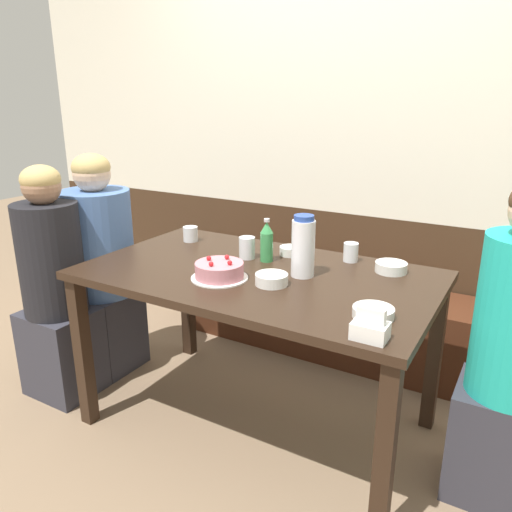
% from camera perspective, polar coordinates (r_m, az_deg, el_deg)
% --- Properties ---
extents(ground_plane, '(12.00, 12.00, 0.00)m').
position_cam_1_polar(ground_plane, '(2.50, 0.16, -18.44)').
color(ground_plane, '#846B51').
extents(back_wall, '(4.80, 0.04, 2.50)m').
position_cam_1_polar(back_wall, '(2.98, 10.62, 13.09)').
color(back_wall, '#3D2819').
rests_on(back_wall, ground_plane).
extents(bench_seat, '(1.82, 0.38, 0.44)m').
position_cam_1_polar(bench_seat, '(3.04, 8.08, -6.83)').
color(bench_seat, '#472314').
rests_on(bench_seat, ground_plane).
extents(dining_table, '(1.50, 0.88, 0.76)m').
position_cam_1_polar(dining_table, '(2.17, 0.18, -3.97)').
color(dining_table, black).
rests_on(dining_table, ground_plane).
extents(birthday_cake, '(0.24, 0.24, 0.09)m').
position_cam_1_polar(birthday_cake, '(2.05, -4.21, -1.69)').
color(birthday_cake, white).
rests_on(birthday_cake, dining_table).
extents(water_pitcher, '(0.10, 0.10, 0.26)m').
position_cam_1_polar(water_pitcher, '(2.06, 5.41, 1.07)').
color(water_pitcher, white).
rests_on(water_pitcher, dining_table).
extents(soju_bottle, '(0.06, 0.06, 0.20)m').
position_cam_1_polar(soju_bottle, '(2.25, 1.23, 1.70)').
color(soju_bottle, '#388E4C').
rests_on(soju_bottle, dining_table).
extents(napkin_holder, '(0.11, 0.08, 0.11)m').
position_cam_1_polar(napkin_holder, '(1.59, 12.93, -7.99)').
color(napkin_holder, white).
rests_on(napkin_holder, dining_table).
extents(bowl_soup_white, '(0.13, 0.13, 0.04)m').
position_cam_1_polar(bowl_soup_white, '(2.21, 15.18, -1.25)').
color(bowl_soup_white, white).
rests_on(bowl_soup_white, dining_table).
extents(bowl_rice_small, '(0.14, 0.14, 0.03)m').
position_cam_1_polar(bowl_rice_small, '(1.75, 13.25, -6.29)').
color(bowl_rice_small, white).
rests_on(bowl_rice_small, dining_table).
extents(bowl_side_dish, '(0.13, 0.13, 0.04)m').
position_cam_1_polar(bowl_side_dish, '(1.99, 1.79, -2.67)').
color(bowl_side_dish, white).
rests_on(bowl_side_dish, dining_table).
extents(bowl_sauce_shallow, '(0.10, 0.10, 0.04)m').
position_cam_1_polar(bowl_sauce_shallow, '(2.37, 3.97, 0.60)').
color(bowl_sauce_shallow, white).
rests_on(bowl_sauce_shallow, dining_table).
extents(glass_water_tall, '(0.07, 0.07, 0.09)m').
position_cam_1_polar(glass_water_tall, '(2.30, 10.78, 0.43)').
color(glass_water_tall, silver).
rests_on(glass_water_tall, dining_table).
extents(glass_tumbler_short, '(0.08, 0.08, 0.10)m').
position_cam_1_polar(glass_tumbler_short, '(2.31, -1.03, 0.96)').
color(glass_tumbler_short, silver).
rests_on(glass_tumbler_short, dining_table).
extents(glass_shot_small, '(0.08, 0.08, 0.08)m').
position_cam_1_polar(glass_shot_small, '(2.60, -7.50, 2.52)').
color(glass_shot_small, silver).
rests_on(glass_shot_small, dining_table).
extents(person_teal_shirt, '(0.37, 0.37, 1.21)m').
position_cam_1_polar(person_teal_shirt, '(2.84, -17.30, -1.21)').
color(person_teal_shirt, '#33333D').
rests_on(person_teal_shirt, ground_plane).
extents(person_pale_blue_shirt, '(0.34, 0.31, 1.18)m').
position_cam_1_polar(person_pale_blue_shirt, '(2.67, -21.95, -3.96)').
color(person_pale_blue_shirt, '#33333D').
rests_on(person_pale_blue_shirt, ground_plane).
extents(person_grey_tee, '(0.34, 0.30, 1.23)m').
position_cam_1_polar(person_grey_tee, '(2.04, 27.26, -10.80)').
color(person_grey_tee, '#33333D').
rests_on(person_grey_tee, ground_plane).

